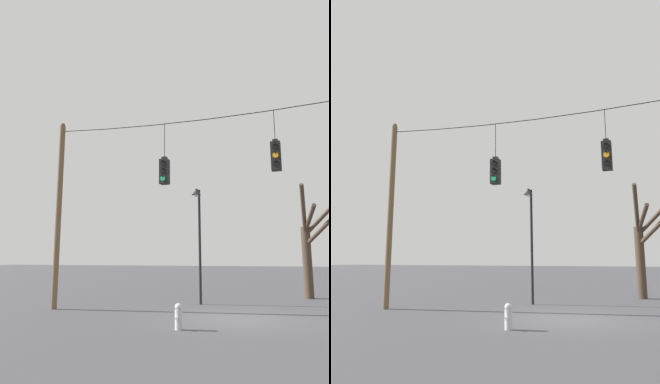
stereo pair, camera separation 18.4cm
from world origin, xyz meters
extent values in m
plane|color=#424247|center=(0.00, 0.00, 0.00)|extent=(200.00, 200.00, 0.00)
cylinder|color=brown|center=(-7.58, -0.19, 3.95)|extent=(0.25, 0.25, 7.90)
sphere|color=brown|center=(-7.58, -0.19, 7.95)|extent=(0.20, 0.20, 0.20)
cylinder|color=black|center=(-6.49, -0.19, 7.57)|extent=(2.17, 0.03, 0.19)
cylinder|color=black|center=(-4.33, -0.19, 7.43)|extent=(2.17, 0.03, 0.14)
cylinder|color=black|center=(-2.16, -0.19, 7.35)|extent=(2.17, 0.03, 0.08)
cylinder|color=black|center=(0.00, -0.19, 7.32)|extent=(2.16, 0.03, 0.03)
cylinder|color=black|center=(2.16, -0.19, 7.35)|extent=(2.17, 0.03, 0.08)
cube|color=black|center=(-2.70, -0.19, 5.40)|extent=(0.34, 0.34, 0.99)
cube|color=black|center=(-2.70, -0.19, 5.94)|extent=(0.19, 0.19, 0.10)
cylinder|color=black|center=(-2.70, -0.19, 6.67)|extent=(0.02, 0.02, 1.37)
cylinder|color=black|center=(-2.70, -0.38, 5.69)|extent=(0.20, 0.03, 0.20)
cylinder|color=black|center=(-2.70, -0.42, 5.78)|extent=(0.07, 0.12, 0.07)
cylinder|color=black|center=(-2.70, -0.38, 5.40)|extent=(0.20, 0.03, 0.20)
cylinder|color=black|center=(-2.70, -0.42, 5.49)|extent=(0.07, 0.12, 0.07)
cylinder|color=#19C666|center=(-2.70, -0.38, 5.10)|extent=(0.20, 0.03, 0.20)
cylinder|color=black|center=(-2.70, -0.42, 5.19)|extent=(0.07, 0.12, 0.07)
cylinder|color=black|center=(-2.70, -0.01, 5.69)|extent=(0.20, 0.03, 0.20)
cylinder|color=black|center=(-2.70, 0.04, 5.78)|extent=(0.07, 0.12, 0.07)
cylinder|color=black|center=(-2.70, -0.01, 5.40)|extent=(0.20, 0.03, 0.20)
cylinder|color=black|center=(-2.70, 0.04, 5.49)|extent=(0.07, 0.12, 0.07)
cylinder|color=#19C666|center=(-2.70, -0.01, 5.10)|extent=(0.20, 0.03, 0.20)
cylinder|color=black|center=(-2.70, 0.04, 5.19)|extent=(0.07, 0.12, 0.07)
cube|color=black|center=(1.51, -0.19, 5.61)|extent=(0.34, 0.34, 1.03)
cube|color=black|center=(1.51, -0.19, 6.17)|extent=(0.19, 0.19, 0.10)
cylinder|color=black|center=(1.51, -0.19, 6.77)|extent=(0.02, 0.02, 1.11)
cylinder|color=black|center=(1.51, -0.38, 5.91)|extent=(0.20, 0.03, 0.20)
cylinder|color=black|center=(1.51, -0.42, 6.00)|extent=(0.07, 0.12, 0.07)
cylinder|color=orange|center=(1.51, -0.38, 5.61)|extent=(0.20, 0.03, 0.20)
cylinder|color=black|center=(1.51, -0.42, 5.70)|extent=(0.07, 0.12, 0.07)
cylinder|color=black|center=(1.51, -0.38, 5.30)|extent=(0.20, 0.03, 0.20)
cylinder|color=black|center=(1.51, -0.42, 5.39)|extent=(0.07, 0.12, 0.07)
cylinder|color=black|center=(1.51, -0.01, 5.91)|extent=(0.20, 0.03, 0.20)
cylinder|color=black|center=(1.51, 0.04, 6.00)|extent=(0.07, 0.12, 0.07)
cylinder|color=orange|center=(1.51, -0.01, 5.61)|extent=(0.20, 0.03, 0.20)
cylinder|color=black|center=(1.51, 0.04, 5.70)|extent=(0.07, 0.12, 0.07)
cylinder|color=black|center=(1.51, -0.01, 5.30)|extent=(0.20, 0.03, 0.20)
cylinder|color=black|center=(1.51, 0.04, 5.39)|extent=(0.07, 0.12, 0.07)
cylinder|color=black|center=(-2.35, 3.56, 2.65)|extent=(0.12, 0.12, 5.30)
cylinder|color=black|center=(-2.35, 3.32, 5.25)|extent=(0.07, 0.48, 0.07)
cone|color=#232328|center=(-2.35, 3.08, 5.12)|extent=(0.43, 0.43, 0.26)
sphere|color=silver|center=(-2.35, 3.08, 4.99)|extent=(0.20, 0.20, 0.20)
cylinder|color=#423326|center=(2.30, 8.03, 1.87)|extent=(0.48, 0.48, 3.74)
cylinder|color=#423326|center=(2.55, 7.19, 4.09)|extent=(0.74, 1.85, 1.38)
cylinder|color=#423326|center=(3.32, 7.47, 4.34)|extent=(2.26, 1.37, 2.18)
cylinder|color=#423326|center=(2.91, 7.43, 3.36)|extent=(1.44, 1.44, 1.33)
cylinder|color=#423326|center=(2.28, 7.10, 4.53)|extent=(0.25, 2.03, 2.56)
cylinder|color=silver|center=(-1.31, -2.71, 0.28)|extent=(0.22, 0.22, 0.56)
sphere|color=silver|center=(-1.31, -2.71, 0.64)|extent=(0.22, 0.22, 0.22)
cylinder|color=silver|center=(-1.31, -2.85, 0.34)|extent=(0.09, 0.10, 0.09)
camera|label=1|loc=(2.34, -13.52, 2.03)|focal=35.00mm
camera|label=2|loc=(2.52, -13.45, 2.03)|focal=35.00mm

